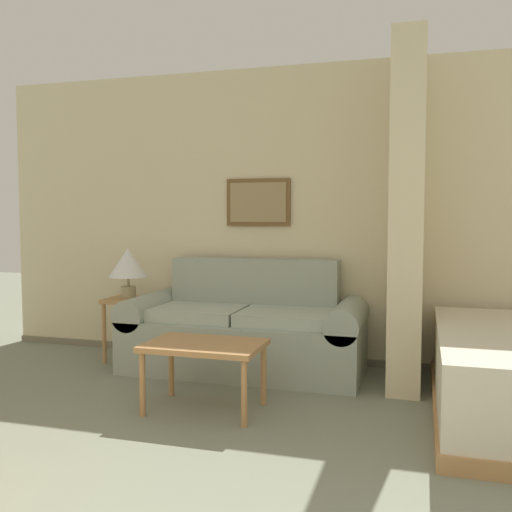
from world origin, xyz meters
The scene contains 6 objects.
wall_back centered at (0.00, 4.07, 1.29)m, with size 6.32×0.16×2.60m.
wall_partition_pillar centered at (0.69, 3.58, 1.30)m, with size 0.24×0.85×2.60m.
couch centered at (-0.61, 3.59, 0.33)m, with size 1.99×0.84×0.92m.
coffee_table centered at (-0.57, 2.57, 0.40)m, with size 0.77×0.52×0.45m.
side_table centered at (-1.71, 3.60, 0.45)m, with size 0.37×0.37×0.56m.
table_lamp centered at (-1.71, 3.60, 0.87)m, with size 0.34×0.34×0.44m.
Camera 1 is at (0.80, -0.91, 1.29)m, focal length 40.00 mm.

